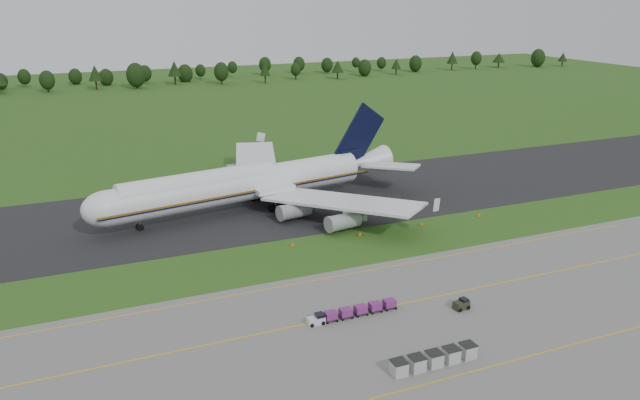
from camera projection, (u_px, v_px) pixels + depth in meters
name	position (u px, v px, depth m)	size (l,w,h in m)	color
ground	(312.00, 254.00, 106.52)	(600.00, 600.00, 0.00)	#295118
apron	(416.00, 353.00, 76.76)	(300.00, 52.00, 0.06)	slate
taxiway	(261.00, 206.00, 131.01)	(300.00, 40.00, 0.08)	black
apron_markings	(388.00, 327.00, 82.89)	(300.00, 30.20, 0.01)	#EBAB0D
tree_line	(130.00, 75.00, 295.81)	(526.52, 21.33, 11.95)	black
aircraft	(247.00, 183.00, 127.25)	(69.87, 66.82, 19.54)	white
baggage_train	(351.00, 312.00, 85.35)	(13.29, 1.41, 1.36)	silver
utility_cart	(461.00, 305.00, 87.48)	(2.28, 1.51, 1.19)	#272B1E
uld_row	(434.00, 359.00, 73.92)	(11.41, 1.81, 1.79)	#A7A7A7
edge_markers	(391.00, 230.00, 116.85)	(40.18, 0.30, 0.60)	#FF6908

